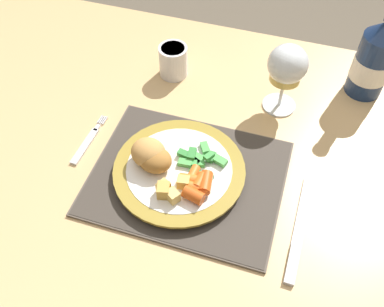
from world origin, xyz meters
The scene contains 13 objects.
ground_plane centered at (0.00, 0.00, 0.00)m, with size 6.00×6.00×0.00m, color brown.
dining_table centered at (0.00, 0.00, 0.65)m, with size 1.37×0.85×0.74m.
placemat centered at (0.02, -0.06, 0.74)m, with size 0.36×0.28×0.01m.
dinner_plate centered at (0.00, -0.06, 0.76)m, with size 0.25×0.25×0.02m.
breaded_croquettes centered at (-0.05, -0.07, 0.79)m, with size 0.09×0.08×0.05m.
green_beans_pile centered at (0.03, -0.04, 0.77)m, with size 0.10×0.09×0.02m.
glazed_carrots centered at (0.04, -0.09, 0.78)m, with size 0.06×0.08×0.02m.
fork centered at (-0.20, -0.04, 0.74)m, with size 0.02×0.14×0.01m.
table_knife centered at (0.23, -0.13, 0.74)m, with size 0.02×0.21×0.01m.
wine_glass centered at (0.15, 0.18, 0.85)m, with size 0.08×0.08×0.15m.
bottle centered at (0.32, 0.29, 0.83)m, with size 0.08×0.08×0.24m.
roast_potatoes centered at (0.00, -0.12, 0.78)m, with size 0.06×0.06×0.03m.
drinking_cup centered at (-0.11, 0.21, 0.78)m, with size 0.06×0.06×0.07m.
Camera 1 is at (0.16, -0.50, 1.40)m, focal length 40.00 mm.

